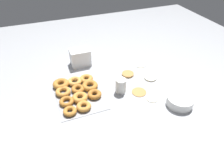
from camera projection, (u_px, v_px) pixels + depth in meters
ground_plane at (127, 86)px, 1.47m from camera, size 3.00×3.00×0.00m
pancake_0 at (150, 78)px, 1.53m from camera, size 0.09×0.09×0.01m
pancake_1 at (128, 74)px, 1.57m from camera, size 0.09×0.09×0.02m
pancake_2 at (152, 98)px, 1.35m from camera, size 0.08×0.08×0.01m
pancake_3 at (140, 65)px, 1.68m from camera, size 0.09×0.09×0.01m
pancake_4 at (139, 92)px, 1.40m from camera, size 0.10×0.10×0.01m
donut_tray at (77, 91)px, 1.39m from camera, size 0.41×0.31×0.04m
batter_bowl at (180, 101)px, 1.29m from camera, size 0.17×0.17×0.06m
container_stack at (80, 57)px, 1.65m from camera, size 0.12×0.16×0.14m
paper_cup at (121, 86)px, 1.38m from camera, size 0.07×0.07×0.11m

